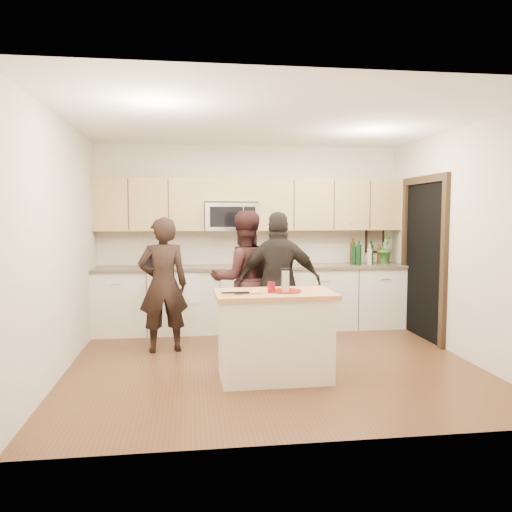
{
  "coord_description": "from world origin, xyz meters",
  "views": [
    {
      "loc": [
        -0.91,
        -5.46,
        1.68
      ],
      "look_at": [
        -0.13,
        0.35,
        1.19
      ],
      "focal_mm": 35.0,
      "sensor_mm": 36.0,
      "label": 1
    }
  ],
  "objects": [
    {
      "name": "floor",
      "position": [
        0.0,
        0.0,
        0.0
      ],
      "size": [
        4.5,
        4.5,
        0.0
      ],
      "primitive_type": "plane",
      "color": "#52361C",
      "rests_on": "ground"
    },
    {
      "name": "room_shell",
      "position": [
        0.0,
        0.0,
        1.73
      ],
      "size": [
        4.52,
        4.02,
        2.71
      ],
      "color": "beige",
      "rests_on": "ground"
    },
    {
      "name": "back_cabinetry",
      "position": [
        0.0,
        1.69,
        0.47
      ],
      "size": [
        4.5,
        0.66,
        0.94
      ],
      "color": "silver",
      "rests_on": "ground"
    },
    {
      "name": "upper_cabinetry",
      "position": [
        0.03,
        1.83,
        1.84
      ],
      "size": [
        4.5,
        0.33,
        0.75
      ],
      "color": "tan",
      "rests_on": "ground"
    },
    {
      "name": "microwave",
      "position": [
        -0.31,
        1.8,
        1.65
      ],
      "size": [
        0.76,
        0.41,
        0.4
      ],
      "color": "silver",
      "rests_on": "ground"
    },
    {
      "name": "doorway",
      "position": [
        2.23,
        0.9,
        1.16
      ],
      "size": [
        0.06,
        1.25,
        2.2
      ],
      "color": "black",
      "rests_on": "ground"
    },
    {
      "name": "framed_picture",
      "position": [
        1.95,
        1.98,
        1.28
      ],
      "size": [
        0.3,
        0.03,
        0.38
      ],
      "color": "black",
      "rests_on": "ground"
    },
    {
      "name": "dish_towel",
      "position": [
        -0.95,
        1.5,
        0.8
      ],
      "size": [
        0.34,
        0.6,
        0.48
      ],
      "color": "white",
      "rests_on": "ground"
    },
    {
      "name": "island",
      "position": [
        -0.06,
        -0.52,
        0.45
      ],
      "size": [
        1.21,
        0.71,
        0.9
      ],
      "rotation": [
        0.0,
        0.0,
        0.01
      ],
      "color": "silver",
      "rests_on": "ground"
    },
    {
      "name": "red_plate",
      "position": [
        0.04,
        -0.54,
        0.91
      ],
      "size": [
        0.33,
        0.33,
        0.02
      ],
      "primitive_type": "cylinder",
      "color": "maroon",
      "rests_on": "island"
    },
    {
      "name": "box_grater",
      "position": [
        0.04,
        -0.57,
        1.03
      ],
      "size": [
        0.09,
        0.05,
        0.22
      ],
      "color": "silver",
      "rests_on": "red_plate"
    },
    {
      "name": "drink_glass",
      "position": [
        -0.11,
        -0.58,
        0.95
      ],
      "size": [
        0.08,
        0.08,
        0.11
      ],
      "primitive_type": "cylinder",
      "color": "maroon",
      "rests_on": "island"
    },
    {
      "name": "cutting_board",
      "position": [
        -0.35,
        -0.59,
        0.91
      ],
      "size": [
        0.27,
        0.18,
        0.02
      ],
      "primitive_type": "cube",
      "rotation": [
        0.0,
        0.0,
        0.01
      ],
      "color": "tan",
      "rests_on": "island"
    },
    {
      "name": "tongs",
      "position": [
        -0.48,
        -0.68,
        0.92
      ],
      "size": [
        0.27,
        0.03,
        0.02
      ],
      "primitive_type": "cube",
      "rotation": [
        0.0,
        0.0,
        0.01
      ],
      "color": "black",
      "rests_on": "cutting_board"
    },
    {
      "name": "knife",
      "position": [
        -0.32,
        -0.77,
        0.92
      ],
      "size": [
        0.19,
        0.02,
        0.01
      ],
      "primitive_type": "cube",
      "rotation": [
        0.0,
        0.0,
        0.01
      ],
      "color": "silver",
      "rests_on": "cutting_board"
    },
    {
      "name": "toaster",
      "position": [
        -1.41,
        1.67,
        1.03
      ],
      "size": [
        0.28,
        0.2,
        0.19
      ],
      "color": "black",
      "rests_on": "back_cabinetry"
    },
    {
      "name": "bottle_cluster",
      "position": [
        1.73,
        1.71,
        1.11
      ],
      "size": [
        0.63,
        0.33,
        0.39
      ],
      "color": "black",
      "rests_on": "back_cabinetry"
    },
    {
      "name": "orchid",
      "position": [
        2.02,
        1.72,
        1.18
      ],
      "size": [
        0.34,
        0.33,
        0.48
      ],
      "primitive_type": "imported",
      "rotation": [
        0.0,
        0.0,
        0.6
      ],
      "color": "#36732E",
      "rests_on": "back_cabinetry"
    },
    {
      "name": "woman_left",
      "position": [
        -1.24,
        0.67,
        0.83
      ],
      "size": [
        0.65,
        0.48,
        1.65
      ],
      "primitive_type": "imported",
      "rotation": [
        0.0,
        0.0,
        3.29
      ],
      "color": "black",
      "rests_on": "ground"
    },
    {
      "name": "woman_center",
      "position": [
        -0.24,
        0.72,
        0.86
      ],
      "size": [
        0.92,
        0.76,
        1.73
      ],
      "primitive_type": "imported",
      "rotation": [
        0.0,
        0.0,
        3.28
      ],
      "color": "black",
      "rests_on": "ground"
    },
    {
      "name": "woman_right",
      "position": [
        0.16,
        0.43,
        0.86
      ],
      "size": [
        1.05,
        0.55,
        1.72
      ],
      "primitive_type": "imported",
      "rotation": [
        0.0,
        0.0,
        3.01
      ],
      "color": "black",
      "rests_on": "ground"
    }
  ]
}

